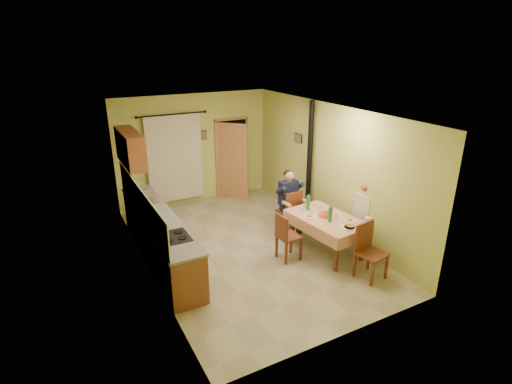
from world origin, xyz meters
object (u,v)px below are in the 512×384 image
chair_far (289,219)px  chair_left (288,245)px  man_right (366,208)px  stove_flue (309,178)px  man_far (289,195)px  dining_table (326,235)px  chair_near (370,263)px  chair_right (363,234)px

chair_far → chair_left: 1.21m
man_right → stove_flue: stove_flue is taller
man_right → man_far: bearing=29.3°
dining_table → man_right: man_right is taller
man_far → man_right: size_ratio=1.00×
chair_far → chair_near: (0.28, -2.25, 0.00)m
stove_flue → man_right: bearing=-83.1°
chair_far → chair_right: size_ratio=1.07×
chair_far → man_far: (-0.00, 0.01, 0.59)m
man_right → stove_flue: size_ratio=0.50×
chair_far → man_far: man_far is taller
chair_far → chair_near: chair_near is taller
man_far → chair_far: bearing=-90.0°
chair_right → man_right: man_right is taller
chair_far → stove_flue: bearing=23.7°
dining_table → chair_near: 1.14m
dining_table → chair_right: bearing=-20.5°
chair_far → man_far: size_ratio=0.72×
man_far → man_right: 1.65m
chair_near → stove_flue: (0.47, 2.61, 0.73)m
dining_table → man_far: 1.25m
chair_far → chair_right: (0.97, -1.33, -0.00)m
chair_near → chair_right: size_ratio=1.09×
chair_far → chair_near: bearing=-84.9°
stove_flue → chair_far: bearing=-154.2°
chair_right → stove_flue: 1.86m
chair_near → man_right: size_ratio=0.73×
chair_near → man_far: bearing=-91.3°
chair_far → chair_left: size_ratio=1.05×
chair_right → stove_flue: (-0.22, 1.69, 0.74)m
dining_table → chair_far: 1.14m
dining_table → man_far: man_far is taller
dining_table → stove_flue: stove_flue is taller
chair_near → chair_right: (0.68, 0.92, -0.00)m
chair_left → man_far: bearing=145.7°
chair_far → man_right: size_ratio=0.72×
dining_table → chair_left: chair_left is taller
chair_near → stove_flue: size_ratio=0.36×
stove_flue → chair_near: bearing=-100.1°
man_far → chair_right: bearing=-56.3°
chair_right → chair_near: bearing=137.2°
chair_far → chair_left: chair_far is taller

